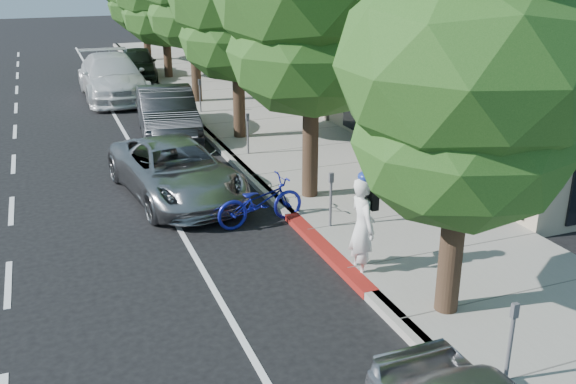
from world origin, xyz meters
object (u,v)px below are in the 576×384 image
dark_sedan (167,113)px  dark_suv_far (137,64)px  bicycle (260,202)px  white_pickup (112,77)px  silver_suv (176,170)px  cyclist (363,227)px  street_tree_0 (469,72)px  pedestrian (401,144)px

dark_sedan → dark_suv_far: 11.45m
bicycle → white_pickup: white_pickup is taller
bicycle → silver_suv: 2.88m
cyclist → white_pickup: size_ratio=0.32×
dark_sedan → dark_suv_far: bearing=91.6°
white_pickup → bicycle: bearing=-85.2°
dark_sedan → white_pickup: 7.32m
street_tree_0 → silver_suv: 8.84m
dark_sedan → white_pickup: (-0.94, 7.26, 0.08)m
cyclist → dark_suv_far: 22.79m
silver_suv → bicycle: bearing=-67.7°
silver_suv → white_pickup: size_ratio=0.82×
street_tree_0 → silver_suv: (-3.10, 7.50, -3.52)m
cyclist → dark_sedan: 11.46m
street_tree_0 → cyclist: (-0.65, 1.92, -3.23)m
dark_suv_far → pedestrian: bearing=-68.8°
pedestrian → silver_suv: bearing=-44.2°
bicycle → street_tree_0: bearing=-168.2°
silver_suv → pedestrian: size_ratio=2.97×
cyclist → dark_sedan: size_ratio=0.39×
street_tree_0 → dark_suv_far: street_tree_0 is taller
cyclist → dark_suv_far: cyclist is taller
bicycle → dark_sedan: 8.29m
bicycle → dark_sedan: bearing=-3.2°
cyclist → bicycle: 3.27m
silver_suv → dark_suv_far: (1.70, 17.20, 0.06)m
street_tree_0 → white_pickup: 21.03m
white_pickup → dark_suv_far: 4.50m
street_tree_0 → white_pickup: size_ratio=1.08×
street_tree_0 → dark_sedan: size_ratio=1.35×
cyclist → white_pickup: bearing=9.3°
street_tree_0 → white_pickup: bearing=98.6°
white_pickup → dark_suv_far: bearing=67.3°
bicycle → pedestrian: (4.63, 1.58, 0.46)m
pedestrian → dark_sedan: bearing=-88.2°
street_tree_0 → silver_suv: size_ratio=1.32×
street_tree_0 → white_pickup: street_tree_0 is taller
cyclist → pedestrian: cyclist is taller
street_tree_0 → pedestrian: size_ratio=3.92×
silver_suv → pedestrian: 6.14m
dark_sedan → white_pickup: white_pickup is taller
street_tree_0 → bicycle: 6.43m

